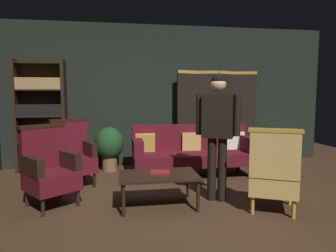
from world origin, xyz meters
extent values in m
plane|color=#3D2819|center=(0.00, 0.00, 0.00)|extent=(10.00, 10.00, 0.00)
cube|color=black|center=(0.00, 2.45, 1.40)|extent=(7.20, 0.10, 2.80)
cube|color=black|center=(0.63, 2.24, 0.95)|extent=(0.44, 0.21, 1.90)
cube|color=#B78E33|center=(0.63, 2.24, 1.87)|extent=(0.44, 0.21, 0.06)
cube|color=black|center=(1.06, 2.26, 0.95)|extent=(0.45, 0.17, 1.90)
cube|color=#B78E33|center=(1.06, 2.26, 1.87)|extent=(0.45, 0.18, 0.06)
cube|color=black|center=(1.48, 2.29, 0.95)|extent=(0.42, 0.24, 1.90)
cube|color=#B78E33|center=(1.48, 2.29, 1.87)|extent=(0.42, 0.25, 0.06)
cube|color=black|center=(1.90, 2.34, 0.95)|extent=(0.45, 0.15, 1.90)
cube|color=#B78E33|center=(1.90, 2.34, 1.87)|extent=(0.45, 0.16, 0.06)
cube|color=black|center=(-2.57, 2.18, 1.02)|extent=(0.06, 0.32, 2.05)
cube|color=black|center=(-1.73, 2.18, 1.02)|extent=(0.06, 0.32, 2.05)
cube|color=black|center=(-2.15, 2.33, 1.02)|extent=(0.90, 0.02, 2.05)
cube|color=black|center=(-2.15, 2.18, 0.06)|extent=(0.86, 0.30, 0.02)
cube|color=black|center=(-2.15, 2.18, 0.54)|extent=(0.86, 0.30, 0.02)
cube|color=black|center=(-2.15, 2.16, 0.66)|extent=(0.78, 0.22, 0.21)
cube|color=black|center=(-2.15, 2.18, 1.02)|extent=(0.86, 0.30, 0.02)
cube|color=black|center=(-2.15, 2.16, 1.14)|extent=(0.78, 0.22, 0.21)
cube|color=black|center=(-2.15, 2.18, 1.51)|extent=(0.86, 0.30, 0.02)
cube|color=#9E7A47|center=(-2.15, 2.16, 1.62)|extent=(0.78, 0.22, 0.21)
cube|color=black|center=(-2.15, 2.18, 1.99)|extent=(0.86, 0.30, 0.02)
cylinder|color=black|center=(-0.40, 1.05, 0.11)|extent=(0.07, 0.07, 0.22)
cylinder|color=black|center=(1.50, 1.05, 0.11)|extent=(0.07, 0.07, 0.22)
cylinder|color=black|center=(-0.40, 1.65, 0.11)|extent=(0.07, 0.07, 0.22)
cylinder|color=black|center=(1.50, 1.65, 0.11)|extent=(0.07, 0.07, 0.22)
cube|color=#4C0F19|center=(0.55, 1.35, 0.32)|extent=(2.10, 0.76, 0.20)
cube|color=#4C0F19|center=(0.55, 1.66, 0.65)|extent=(2.10, 0.18, 0.46)
cube|color=#4C0F19|center=(-0.43, 1.35, 0.55)|extent=(0.16, 0.68, 0.26)
cube|color=#4C0F19|center=(1.53, 1.35, 0.55)|extent=(0.16, 0.68, 0.26)
cube|color=#B79338|center=(-0.28, 1.55, 0.57)|extent=(0.35, 0.18, 0.35)
cube|color=tan|center=(0.55, 1.55, 0.57)|extent=(0.34, 0.13, 0.34)
cube|color=beige|center=(1.38, 1.55, 0.57)|extent=(0.36, 0.19, 0.35)
cylinder|color=black|center=(-0.71, -0.27, 0.20)|extent=(0.04, 0.04, 0.39)
cylinder|color=black|center=(0.19, -0.27, 0.20)|extent=(0.04, 0.04, 0.39)
cylinder|color=black|center=(-0.71, 0.27, 0.20)|extent=(0.04, 0.04, 0.39)
cylinder|color=black|center=(0.19, 0.27, 0.20)|extent=(0.04, 0.04, 0.39)
cube|color=black|center=(-0.26, 0.00, 0.41)|extent=(1.00, 0.64, 0.03)
cylinder|color=#B78E33|center=(1.44, -0.23, 0.11)|extent=(0.04, 0.04, 0.22)
cylinder|color=#B78E33|center=(1.02, -0.02, 0.11)|extent=(0.04, 0.04, 0.22)
cylinder|color=#B78E33|center=(1.23, -0.64, 0.11)|extent=(0.04, 0.04, 0.22)
cylinder|color=#B78E33|center=(0.82, -0.44, 0.11)|extent=(0.04, 0.04, 0.22)
cube|color=tan|center=(1.13, -0.33, 0.34)|extent=(0.75, 0.75, 0.24)
cube|color=tan|center=(1.03, -0.54, 0.73)|extent=(0.56, 0.35, 0.54)
cube|color=#B78E33|center=(1.03, -0.54, 1.02)|extent=(0.60, 0.38, 0.04)
cube|color=#B78E33|center=(1.34, -0.44, 0.57)|extent=(0.30, 0.49, 0.22)
cube|color=#B78E33|center=(0.91, -0.23, 0.57)|extent=(0.30, 0.49, 0.22)
cylinder|color=black|center=(-1.54, 0.77, 0.11)|extent=(0.04, 0.04, 0.22)
cylinder|color=black|center=(-1.12, 0.97, 0.11)|extent=(0.04, 0.04, 0.22)
cylinder|color=black|center=(-1.74, 1.19, 0.11)|extent=(0.04, 0.04, 0.22)
cylinder|color=black|center=(-1.32, 1.39, 0.11)|extent=(0.04, 0.04, 0.22)
cube|color=#4C0F19|center=(-1.43, 1.08, 0.34)|extent=(0.75, 0.75, 0.24)
cube|color=#4C0F19|center=(-1.53, 1.29, 0.73)|extent=(0.56, 0.35, 0.54)
cube|color=black|center=(-1.53, 1.29, 1.02)|extent=(0.60, 0.37, 0.04)
cube|color=black|center=(-1.65, 0.98, 0.57)|extent=(0.30, 0.49, 0.22)
cube|color=black|center=(-1.21, 1.18, 0.57)|extent=(0.30, 0.49, 0.22)
cylinder|color=black|center=(-1.64, -0.10, 0.11)|extent=(0.04, 0.04, 0.22)
cylinder|color=black|center=(-1.28, 0.18, 0.11)|extent=(0.04, 0.04, 0.22)
cylinder|color=black|center=(-1.92, 0.27, 0.11)|extent=(0.04, 0.04, 0.22)
cylinder|color=black|center=(-1.55, 0.55, 0.11)|extent=(0.04, 0.04, 0.22)
cube|color=#4C0F19|center=(-1.60, 0.22, 0.34)|extent=(0.78, 0.78, 0.24)
cube|color=#4C0F19|center=(-1.74, 0.41, 0.73)|extent=(0.52, 0.43, 0.54)
cube|color=black|center=(-1.74, 0.41, 1.02)|extent=(0.56, 0.46, 0.04)
cube|color=black|center=(-1.79, 0.08, 0.57)|extent=(0.37, 0.45, 0.22)
cube|color=black|center=(-1.41, 0.37, 0.57)|extent=(0.37, 0.45, 0.22)
cylinder|color=black|center=(0.61, 0.07, 0.43)|extent=(0.12, 0.12, 0.86)
cylinder|color=black|center=(0.49, 0.13, 0.43)|extent=(0.12, 0.12, 0.86)
cube|color=maroon|center=(0.55, 0.10, 0.90)|extent=(0.36, 0.29, 0.09)
cube|color=black|center=(0.55, 0.10, 1.15)|extent=(0.45, 0.37, 0.58)
cube|color=white|center=(0.60, 0.20, 1.18)|extent=(0.13, 0.07, 0.41)
cube|color=maroon|center=(0.60, 0.20, 1.41)|extent=(0.09, 0.06, 0.04)
cylinder|color=black|center=(0.77, -0.01, 1.16)|extent=(0.09, 0.09, 0.54)
cylinder|color=black|center=(0.33, 0.21, 1.16)|extent=(0.09, 0.09, 0.54)
sphere|color=tan|center=(0.55, 0.10, 1.56)|extent=(0.20, 0.20, 0.20)
sphere|color=black|center=(0.55, 0.10, 1.61)|extent=(0.18, 0.18, 0.18)
cylinder|color=brown|center=(-0.91, 1.98, 0.14)|extent=(0.28, 0.28, 0.28)
ellipsoid|color=#193D19|center=(-0.91, 1.98, 0.52)|extent=(0.53, 0.53, 0.61)
cube|color=maroon|center=(-0.23, 0.04, 0.43)|extent=(0.29, 0.25, 0.03)
camera|label=1|loc=(-0.77, -3.77, 1.44)|focal=32.74mm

